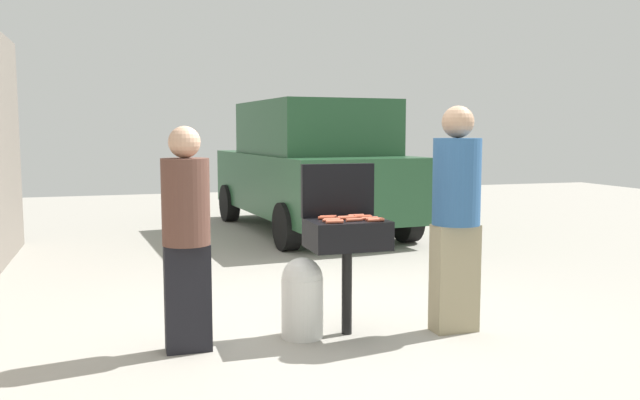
% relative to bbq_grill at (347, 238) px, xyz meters
% --- Properties ---
extents(ground_plane, '(24.00, 24.00, 0.00)m').
position_rel_bbq_grill_xyz_m(ground_plane, '(0.00, 0.18, -0.75)').
color(ground_plane, '#9E998E').
extents(bbq_grill, '(0.60, 0.44, 0.89)m').
position_rel_bbq_grill_xyz_m(bbq_grill, '(0.00, 0.00, 0.00)').
color(bbq_grill, black).
rests_on(bbq_grill, ground).
extents(grill_lid_open, '(0.60, 0.05, 0.42)m').
position_rel_bbq_grill_xyz_m(grill_lid_open, '(0.00, 0.22, 0.35)').
color(grill_lid_open, black).
rests_on(grill_lid_open, bbq_grill).
extents(hot_dog_0, '(0.13, 0.03, 0.03)m').
position_rel_bbq_grill_xyz_m(hot_dog_0, '(0.01, 0.05, 0.15)').
color(hot_dog_0, '#C6593D').
rests_on(hot_dog_0, bbq_grill).
extents(hot_dog_1, '(0.13, 0.03, 0.03)m').
position_rel_bbq_grill_xyz_m(hot_dog_1, '(-0.13, -0.03, 0.15)').
color(hot_dog_1, '#B74C33').
rests_on(hot_dog_1, bbq_grill).
extents(hot_dog_2, '(0.13, 0.03, 0.03)m').
position_rel_bbq_grill_xyz_m(hot_dog_2, '(-0.11, 0.12, 0.15)').
color(hot_dog_2, '#B74C33').
rests_on(hot_dog_2, bbq_grill).
extents(hot_dog_3, '(0.13, 0.04, 0.03)m').
position_rel_bbq_grill_xyz_m(hot_dog_3, '(-0.15, -0.16, 0.15)').
color(hot_dog_3, '#C6593D').
rests_on(hot_dog_3, bbq_grill).
extents(hot_dog_4, '(0.13, 0.03, 0.03)m').
position_rel_bbq_grill_xyz_m(hot_dog_4, '(0.16, -0.06, 0.15)').
color(hot_dog_4, '#C6593D').
rests_on(hot_dog_4, bbq_grill).
extents(hot_dog_5, '(0.13, 0.04, 0.03)m').
position_rel_bbq_grill_xyz_m(hot_dog_5, '(0.15, 0.03, 0.15)').
color(hot_dog_5, '#AD4228').
rests_on(hot_dog_5, bbq_grill).
extents(hot_dog_6, '(0.13, 0.03, 0.03)m').
position_rel_bbq_grill_xyz_m(hot_dog_6, '(-0.14, 0.07, 0.15)').
color(hot_dog_6, '#AD4228').
rests_on(hot_dog_6, bbq_grill).
extents(hot_dog_7, '(0.13, 0.04, 0.03)m').
position_rel_bbq_grill_xyz_m(hot_dog_7, '(0.15, 0.06, 0.15)').
color(hot_dog_7, '#AD4228').
rests_on(hot_dog_7, bbq_grill).
extents(hot_dog_8, '(0.13, 0.03, 0.03)m').
position_rel_bbq_grill_xyz_m(hot_dog_8, '(-0.15, -0.13, 0.15)').
color(hot_dog_8, '#B74C33').
rests_on(hot_dog_8, bbq_grill).
extents(hot_dog_9, '(0.13, 0.03, 0.03)m').
position_rel_bbq_grill_xyz_m(hot_dog_9, '(0.12, 0.12, 0.15)').
color(hot_dog_9, '#C6593D').
rests_on(hot_dog_9, bbq_grill).
extents(hot_dog_10, '(0.13, 0.03, 0.03)m').
position_rel_bbq_grill_xyz_m(hot_dog_10, '(0.02, -0.10, 0.15)').
color(hot_dog_10, '#C6593D').
rests_on(hot_dog_10, bbq_grill).
extents(hot_dog_11, '(0.13, 0.03, 0.03)m').
position_rel_bbq_grill_xyz_m(hot_dog_11, '(-0.15, -0.07, 0.15)').
color(hot_dog_11, '#C6593D').
rests_on(hot_dog_11, bbq_grill).
extents(hot_dog_12, '(0.13, 0.04, 0.03)m').
position_rel_bbq_grill_xyz_m(hot_dog_12, '(0.18, -0.12, 0.15)').
color(hot_dog_12, '#B74C33').
rests_on(hot_dog_12, bbq_grill).
extents(hot_dog_13, '(0.13, 0.03, 0.03)m').
position_rel_bbq_grill_xyz_m(hot_dog_13, '(0.01, 0.00, 0.15)').
color(hot_dog_13, '#AD4228').
rests_on(hot_dog_13, bbq_grill).
extents(hot_dog_14, '(0.13, 0.03, 0.03)m').
position_rel_bbq_grill_xyz_m(hot_dog_14, '(0.17, -0.16, 0.15)').
color(hot_dog_14, '#C6593D').
rests_on(hot_dog_14, bbq_grill).
extents(propane_tank, '(0.32, 0.32, 0.62)m').
position_rel_bbq_grill_xyz_m(propane_tank, '(-0.35, 0.02, -0.43)').
color(propane_tank, silver).
rests_on(propane_tank, ground).
extents(person_left, '(0.34, 0.34, 1.61)m').
position_rel_bbq_grill_xyz_m(person_left, '(-1.22, -0.03, 0.12)').
color(person_left, black).
rests_on(person_left, ground).
extents(person_right, '(0.37, 0.37, 1.77)m').
position_rel_bbq_grill_xyz_m(person_right, '(0.84, -0.18, 0.20)').
color(person_right, gray).
rests_on(person_right, ground).
extents(parked_minivan, '(2.32, 4.54, 2.02)m').
position_rel_bbq_grill_xyz_m(parked_minivan, '(1.23, 5.16, 0.27)').
color(parked_minivan, '#234C2D').
rests_on(parked_minivan, ground).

